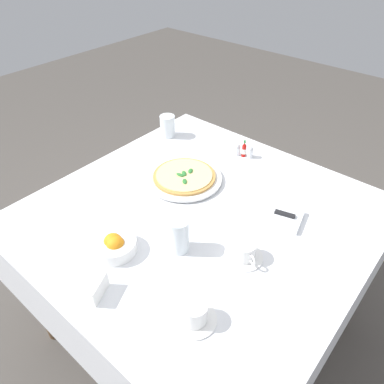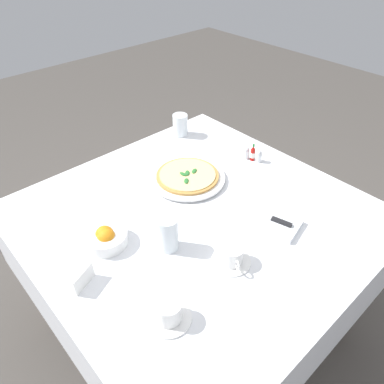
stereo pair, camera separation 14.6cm
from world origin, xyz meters
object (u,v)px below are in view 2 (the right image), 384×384
coffee_cup_near_left (168,312)px  salt_shaker (246,154)px  coffee_cup_left_edge (232,256)px  hot_sauce_bottle (253,154)px  menu_card (84,279)px  pepper_shaker (259,157)px  pizza (188,175)px  water_glass_near_right (168,236)px  dinner_knife (268,217)px  citrus_bowl (106,237)px  napkin_folded (269,220)px  water_glass_back_corner (180,126)px  pizza_plate (188,178)px

coffee_cup_near_left → salt_shaker: bearing=-63.0°
coffee_cup_left_edge → hot_sauce_bottle: 0.63m
coffee_cup_left_edge → menu_card: coffee_cup_left_edge is taller
coffee_cup_left_edge → pepper_shaker: bearing=-58.5°
pizza → menu_card: (-0.20, 0.59, 0.01)m
salt_shaker → water_glass_near_right: bearing=107.2°
dinner_knife → citrus_bowl: 0.58m
pizza → dinner_knife: bearing=-173.5°
water_glass_near_right → pepper_shaker: water_glass_near_right is taller
pizza → napkin_folded: pizza is taller
water_glass_back_corner → dinner_knife: 0.73m
water_glass_back_corner → napkin_folded: 0.74m
salt_shaker → pepper_shaker: 0.06m
pizza → hot_sauce_bottle: hot_sauce_bottle is taller
citrus_bowl → menu_card: bearing=127.8°
coffee_cup_near_left → napkin_folded: 0.53m
coffee_cup_left_edge → dinner_knife: coffee_cup_left_edge is taller
pepper_shaker → napkin_folded: bearing=135.0°
pizza → salt_shaker: (-0.05, -0.31, 0.00)m
water_glass_back_corner → pepper_shaker: water_glass_back_corner is taller
pizza → pepper_shaker: 0.35m
coffee_cup_near_left → menu_card: 0.28m
water_glass_back_corner → salt_shaker: water_glass_back_corner is taller
dinner_knife → pepper_shaker: size_ratio=3.43×
coffee_cup_near_left → pepper_shaker: (0.35, -0.81, -0.01)m
menu_card → water_glass_near_right: bearing=-33.8°
pizza → pepper_shaker: bearing=-108.5°
dinner_knife → pizza_plate: bearing=-8.8°
pizza → dinner_knife: size_ratio=1.36×
water_glass_near_right → citrus_bowl: bearing=42.6°
coffee_cup_left_edge → citrus_bowl: bearing=36.2°
citrus_bowl → pepper_shaker: size_ratio=2.67×
water_glass_near_right → pizza_plate: bearing=-51.1°
pizza → citrus_bowl: size_ratio=1.75×
coffee_cup_near_left → salt_shaker: 0.89m
hot_sauce_bottle → napkin_folded: bearing=138.7°
citrus_bowl → salt_shaker: citrus_bowl is taller
coffee_cup_near_left → dinner_knife: coffee_cup_near_left is taller
water_glass_near_right → citrus_bowl: (0.16, 0.15, -0.03)m
pepper_shaker → menu_card: bearing=95.3°
coffee_cup_near_left → dinner_knife: size_ratio=0.68×
water_glass_near_right → pepper_shaker: size_ratio=2.28×
pepper_shaker → pizza: bearing=71.5°
water_glass_near_right → napkin_folded: bearing=-113.2°
water_glass_back_corner → salt_shaker: size_ratio=1.92×
pizza_plate → citrus_bowl: (-0.09, 0.45, 0.02)m
pizza_plate → napkin_folded: 0.40m
salt_shaker → napkin_folded: bearing=142.1°
water_glass_back_corner → napkin_folded: water_glass_back_corner is taller
coffee_cup_near_left → salt_shaker: size_ratio=2.32×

